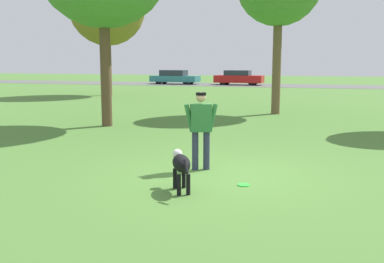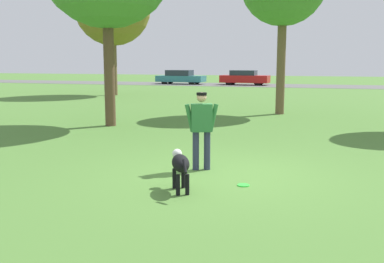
{
  "view_description": "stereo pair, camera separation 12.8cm",
  "coord_description": "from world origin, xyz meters",
  "px_view_note": "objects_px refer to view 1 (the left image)",
  "views": [
    {
      "loc": [
        1.81,
        -8.26,
        2.17
      ],
      "look_at": [
        -0.48,
        -0.53,
        0.9
      ],
      "focal_mm": 42.0,
      "sensor_mm": 36.0,
      "label": 1
    },
    {
      "loc": [
        1.94,
        -8.23,
        2.17
      ],
      "look_at": [
        -0.48,
        -0.53,
        0.9
      ],
      "focal_mm": 42.0,
      "sensor_mm": 36.0,
      "label": 2
    }
  ],
  "objects_px": {
    "parked_car_teal": "(175,77)",
    "parked_car_red": "(239,78)",
    "frisbee": "(244,185)",
    "tree_far_left": "(107,7)",
    "person": "(201,125)",
    "dog": "(181,164)"
  },
  "relations": [
    {
      "from": "tree_far_left",
      "to": "person",
      "type": "bearing_deg",
      "value": -58.18
    },
    {
      "from": "person",
      "to": "tree_far_left",
      "type": "relative_size",
      "value": 0.2
    },
    {
      "from": "person",
      "to": "tree_far_left",
      "type": "height_order",
      "value": "tree_far_left"
    },
    {
      "from": "frisbee",
      "to": "parked_car_red",
      "type": "relative_size",
      "value": 0.05
    },
    {
      "from": "person",
      "to": "parked_car_red",
      "type": "bearing_deg",
      "value": 76.82
    },
    {
      "from": "person",
      "to": "frisbee",
      "type": "height_order",
      "value": "person"
    },
    {
      "from": "person",
      "to": "parked_car_red",
      "type": "relative_size",
      "value": 0.35
    },
    {
      "from": "frisbee",
      "to": "tree_far_left",
      "type": "xyz_separation_m",
      "value": [
        -12.0,
        18.59,
        5.5
      ]
    },
    {
      "from": "tree_far_left",
      "to": "parked_car_teal",
      "type": "bearing_deg",
      "value": 91.99
    },
    {
      "from": "parked_car_teal",
      "to": "parked_car_red",
      "type": "bearing_deg",
      "value": 3.35
    },
    {
      "from": "parked_car_teal",
      "to": "parked_car_red",
      "type": "xyz_separation_m",
      "value": [
        6.16,
        0.12,
        0.01
      ]
    },
    {
      "from": "dog",
      "to": "parked_car_teal",
      "type": "distance_m",
      "value": 35.72
    },
    {
      "from": "dog",
      "to": "parked_car_teal",
      "type": "relative_size",
      "value": 0.21
    },
    {
      "from": "dog",
      "to": "tree_far_left",
      "type": "distance_m",
      "value": 22.74
    },
    {
      "from": "parked_car_red",
      "to": "parked_car_teal",
      "type": "bearing_deg",
      "value": -176.2
    },
    {
      "from": "frisbee",
      "to": "parked_car_red",
      "type": "bearing_deg",
      "value": 100.8
    },
    {
      "from": "person",
      "to": "parked_car_teal",
      "type": "xyz_separation_m",
      "value": [
        -11.47,
        32.25,
        -0.26
      ]
    },
    {
      "from": "dog",
      "to": "parked_car_teal",
      "type": "bearing_deg",
      "value": -8.79
    },
    {
      "from": "person",
      "to": "parked_car_teal",
      "type": "bearing_deg",
      "value": 87.09
    },
    {
      "from": "person",
      "to": "tree_far_left",
      "type": "distance_m",
      "value": 21.3
    },
    {
      "from": "parked_car_red",
      "to": "person",
      "type": "bearing_deg",
      "value": -78.01
    },
    {
      "from": "frisbee",
      "to": "parked_car_red",
      "type": "height_order",
      "value": "parked_car_red"
    }
  ]
}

